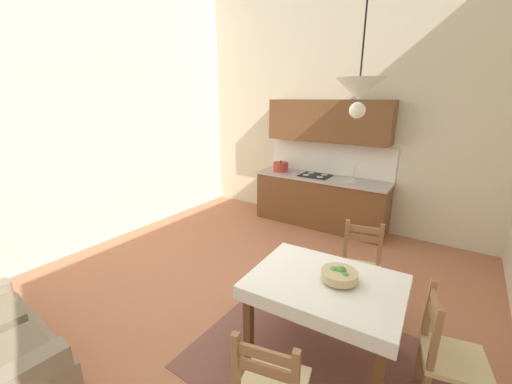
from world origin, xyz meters
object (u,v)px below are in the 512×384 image
dining_table (325,294)px  fruit_bowl (339,275)px  kitchen_cabinetry (322,179)px  dining_chair_kitchen_side (360,268)px  pendant_lamp (359,90)px  dining_chair_window_side (448,357)px

dining_table → fruit_bowl: 0.22m
kitchen_cabinetry → dining_chair_kitchen_side: 2.37m
pendant_lamp → dining_chair_window_side: bearing=4.5°
dining_chair_window_side → dining_chair_kitchen_side: size_ratio=1.00×
dining_table → pendant_lamp: bearing=-9.3°
dining_table → fruit_bowl: fruit_bowl is taller
dining_chair_window_side → pendant_lamp: pendant_lamp is taller
kitchen_cabinetry → pendant_lamp: size_ratio=2.91×
dining_table → pendant_lamp: size_ratio=1.62×
kitchen_cabinetry → dining_table: size_ratio=1.80×
dining_table → dining_chair_window_side: dining_chair_window_side is taller
dining_table → fruit_bowl: size_ratio=4.34×
dining_chair_window_side → kitchen_cabinetry: bearing=127.6°
dining_chair_window_side → dining_chair_kitchen_side: same height
dining_chair_kitchen_side → pendant_lamp: size_ratio=1.16×
pendant_lamp → dining_chair_kitchen_side: bearing=95.6°
dining_chair_kitchen_side → pendant_lamp: bearing=-84.4°
dining_chair_window_side → dining_chair_kitchen_side: bearing=135.3°
kitchen_cabinetry → dining_chair_kitchen_side: bearing=-56.6°
fruit_bowl → dining_chair_kitchen_side: bearing=93.0°
kitchen_cabinetry → dining_chair_window_side: size_ratio=2.52×
dining_chair_kitchen_side → pendant_lamp: pendant_lamp is taller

